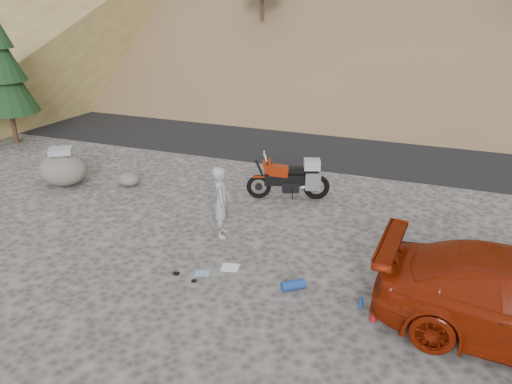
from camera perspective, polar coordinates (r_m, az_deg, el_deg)
ground at (r=12.60m, az=-3.41°, el=-5.35°), size 140.00×140.00×0.00m
road at (r=20.54m, az=6.57°, el=6.04°), size 120.00×7.00×0.05m
conifer_verge at (r=21.53m, az=-26.98°, el=12.43°), size 2.20×2.20×5.04m
motorcycle at (r=14.63m, az=4.15°, el=1.52°), size 2.37×1.16×1.46m
man at (r=12.79m, az=-3.83°, el=-4.90°), size 0.64×0.78×1.84m
boulder at (r=16.79m, az=-21.18°, el=2.50°), size 1.92×1.78×1.19m
small_rock at (r=16.20m, az=-14.31°, el=1.45°), size 0.78×0.73×0.41m
gear_white_cloth at (r=11.41m, az=-2.97°, el=-8.60°), size 0.45×0.41×0.01m
gear_blue_mat at (r=10.66m, az=4.30°, el=-10.56°), size 0.53×0.46×0.20m
gear_bottle at (r=10.32m, az=11.90°, el=-12.26°), size 0.09×0.09×0.23m
gear_funnel at (r=10.05m, az=13.28°, el=-13.59°), size 0.19×0.19×0.19m
gear_glove_a at (r=11.30m, az=-9.11°, el=-9.17°), size 0.14×0.10×0.04m
gear_glove_b at (r=11.00m, az=-7.12°, el=-10.05°), size 0.13×0.12×0.04m
gear_blue_cloth at (r=11.26m, az=-6.15°, el=-9.21°), size 0.36×0.30×0.01m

